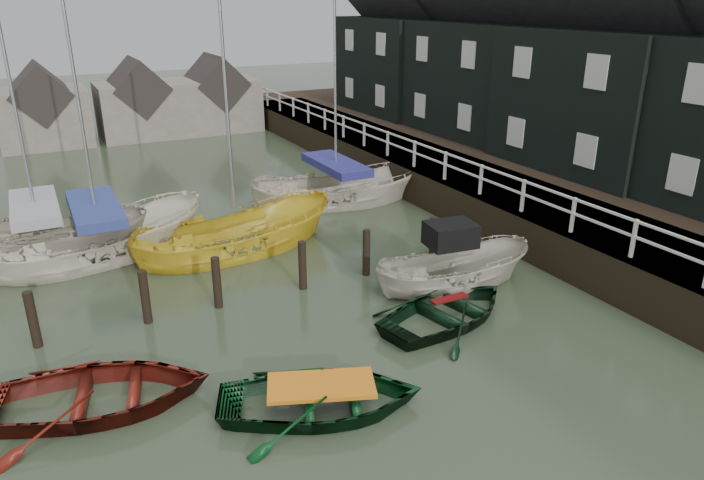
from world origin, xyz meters
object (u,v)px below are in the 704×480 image
sailboat_a (43,252)px  sailboat_d (336,201)px  rowboat_green (322,410)px  sailboat_c (237,249)px  rowboat_red (98,408)px  sailboat_b (102,255)px  motorboat (452,285)px  rowboat_dkgreen (448,321)px

sailboat_a → sailboat_d: size_ratio=0.83×
rowboat_green → sailboat_c: bearing=14.3°
rowboat_green → rowboat_red: bearing=83.0°
sailboat_b → sailboat_c: size_ratio=0.97×
rowboat_green → sailboat_b: bearing=36.8°
sailboat_a → rowboat_red: bearing=-156.1°
sailboat_b → sailboat_d: size_ratio=0.89×
rowboat_red → motorboat: (9.45, 1.23, 0.09)m
sailboat_a → sailboat_b: size_ratio=0.94×
sailboat_c → sailboat_d: 5.80m
rowboat_red → motorboat: size_ratio=0.92×
sailboat_b → sailboat_c: sailboat_c is taller
rowboat_dkgreen → sailboat_d: sailboat_d is taller
motorboat → sailboat_d: (0.55, 8.42, -0.02)m
rowboat_red → sailboat_c: sailboat_c is taller
sailboat_d → rowboat_dkgreen: bearing=-176.4°
sailboat_b → sailboat_d: sailboat_d is taller
sailboat_a → rowboat_dkgreen: bearing=-116.6°
rowboat_green → sailboat_b: size_ratio=0.36×
rowboat_green → sailboat_d: (6.09, 11.77, 0.06)m
rowboat_green → sailboat_a: size_ratio=0.38×
sailboat_a → sailboat_c: 6.09m
sailboat_a → sailboat_b: (1.63, -1.13, 0.00)m
rowboat_red → sailboat_c: (5.01, 6.71, 0.01)m
sailboat_b → rowboat_green: bearing=-177.7°
rowboat_green → sailboat_a: (-4.44, 11.37, 0.06)m
rowboat_red → sailboat_d: 13.90m
rowboat_red → sailboat_d: sailboat_d is taller
sailboat_d → sailboat_a: bearing=105.8°
motorboat → sailboat_b: (-8.35, 6.88, -0.03)m
sailboat_a → sailboat_d: bearing=-67.2°
motorboat → sailboat_b: bearing=58.0°
rowboat_red → sailboat_b: 8.19m
motorboat → sailboat_c: sailboat_c is taller
rowboat_red → rowboat_green: rowboat_red is taller
sailboat_c → sailboat_d: bearing=-65.1°
rowboat_green → sailboat_c: sailboat_c is taller
motorboat → sailboat_b: size_ratio=0.43×
rowboat_green → sailboat_c: 8.89m
rowboat_dkgreen → rowboat_green: bearing=100.5°
rowboat_red → rowboat_green: bearing=-105.2°
sailboat_d → sailboat_b: bearing=113.4°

